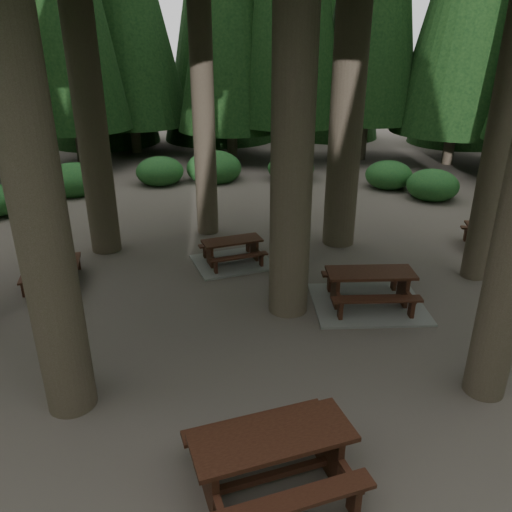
{
  "coord_description": "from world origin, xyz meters",
  "views": [
    {
      "loc": [
        0.33,
        -9.42,
        5.44
      ],
      "look_at": [
        0.09,
        0.57,
        1.1
      ],
      "focal_mm": 35.0,
      "sensor_mm": 36.0,
      "label": 1
    }
  ],
  "objects_px": {
    "picnic_table_d": "(496,234)",
    "picnic_table_c": "(232,256)",
    "picnic_table_b": "(51,265)",
    "picnic_table_a": "(369,293)",
    "picnic_table_e": "(272,453)"
  },
  "relations": [
    {
      "from": "picnic_table_b",
      "to": "picnic_table_d",
      "type": "xyz_separation_m",
      "value": [
        11.61,
        2.39,
        0.02
      ]
    },
    {
      "from": "picnic_table_c",
      "to": "picnic_table_d",
      "type": "distance_m",
      "value": 7.4
    },
    {
      "from": "picnic_table_d",
      "to": "picnic_table_c",
      "type": "bearing_deg",
      "value": -163.06
    },
    {
      "from": "picnic_table_c",
      "to": "picnic_table_e",
      "type": "distance_m",
      "value": 7.29
    },
    {
      "from": "picnic_table_b",
      "to": "picnic_table_d",
      "type": "bearing_deg",
      "value": -94.18
    },
    {
      "from": "picnic_table_b",
      "to": "picnic_table_d",
      "type": "relative_size",
      "value": 1.04
    },
    {
      "from": "picnic_table_c",
      "to": "picnic_table_b",
      "type": "bearing_deg",
      "value": 174.07
    },
    {
      "from": "picnic_table_a",
      "to": "picnic_table_d",
      "type": "height_order",
      "value": "picnic_table_a"
    },
    {
      "from": "picnic_table_c",
      "to": "picnic_table_e",
      "type": "xyz_separation_m",
      "value": [
        1.0,
        -7.21,
        0.38
      ]
    },
    {
      "from": "picnic_table_e",
      "to": "picnic_table_a",
      "type": "bearing_deg",
      "value": 46.25
    },
    {
      "from": "picnic_table_c",
      "to": "picnic_table_d",
      "type": "bearing_deg",
      "value": -13.17
    },
    {
      "from": "picnic_table_b",
      "to": "picnic_table_c",
      "type": "bearing_deg",
      "value": -89.67
    },
    {
      "from": "picnic_table_a",
      "to": "picnic_table_e",
      "type": "xyz_separation_m",
      "value": [
        -2.17,
        -5.02,
        0.31
      ]
    },
    {
      "from": "picnic_table_b",
      "to": "picnic_table_c",
      "type": "relative_size",
      "value": 0.77
    },
    {
      "from": "picnic_table_a",
      "to": "picnic_table_b",
      "type": "distance_m",
      "value": 7.54
    }
  ]
}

